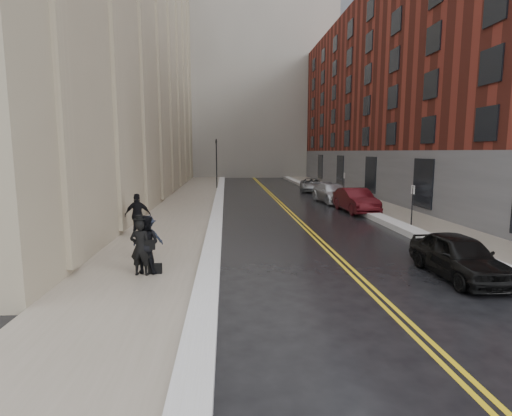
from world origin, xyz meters
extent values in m
plane|color=black|center=(0.00, 0.00, 0.00)|extent=(160.00, 160.00, 0.00)
cube|color=gray|center=(-4.50, 16.00, 0.07)|extent=(4.00, 64.00, 0.15)
cube|color=gray|center=(9.00, 16.00, 0.07)|extent=(3.00, 64.00, 0.15)
cube|color=gold|center=(2.38, 16.00, 0.00)|extent=(0.12, 64.00, 0.01)
cube|color=gold|center=(2.62, 16.00, 0.00)|extent=(0.12, 64.00, 0.01)
cube|color=silver|center=(-2.20, 16.00, 0.13)|extent=(0.70, 60.80, 0.26)
cube|color=silver|center=(7.15, 16.00, 0.15)|extent=(0.85, 60.80, 0.30)
cube|color=maroon|center=(17.50, 23.00, 9.00)|extent=(14.00, 50.00, 18.00)
cube|color=gray|center=(1.00, 56.00, 26.00)|extent=(28.00, 16.00, 52.00)
cube|color=slate|center=(14.00, 66.00, 22.00)|extent=(22.00, 18.00, 44.00)
cube|color=slate|center=(-12.00, 72.00, 30.00)|extent=(22.00, 18.00, 60.00)
cylinder|color=black|center=(-2.60, 30.00, 2.60)|extent=(0.12, 0.12, 5.20)
imported|color=black|center=(-2.60, 30.00, 4.60)|extent=(0.18, 0.15, 0.90)
cylinder|color=black|center=(7.90, 8.00, 1.10)|extent=(0.06, 0.06, 2.20)
cube|color=white|center=(7.90, 8.00, 2.00)|extent=(0.02, 0.35, 0.45)
cylinder|color=black|center=(7.90, 20.00, 1.10)|extent=(0.06, 0.06, 2.20)
cube|color=white|center=(7.90, 20.00, 2.00)|extent=(0.02, 0.35, 0.45)
imported|color=black|center=(5.63, 0.01, 0.69)|extent=(1.64, 4.07, 1.38)
imported|color=#430C11|center=(6.80, 13.64, 0.78)|extent=(1.89, 4.80, 1.56)
imported|color=#AEAFB6|center=(6.57, 18.62, 0.74)|extent=(2.59, 5.28, 1.48)
imported|color=#989B9F|center=(6.80, 27.25, 0.64)|extent=(2.74, 4.85, 1.28)
imported|color=black|center=(-4.26, 0.54, 1.02)|extent=(0.68, 0.49, 1.74)
imported|color=black|center=(-4.15, 0.77, 1.06)|extent=(1.02, 0.87, 1.83)
imported|color=black|center=(-4.39, 2.37, 0.93)|extent=(1.09, 0.74, 1.56)
imported|color=black|center=(-5.57, 6.29, 1.12)|extent=(1.16, 0.53, 1.94)
camera|label=1|loc=(-1.61, -11.63, 3.94)|focal=28.00mm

